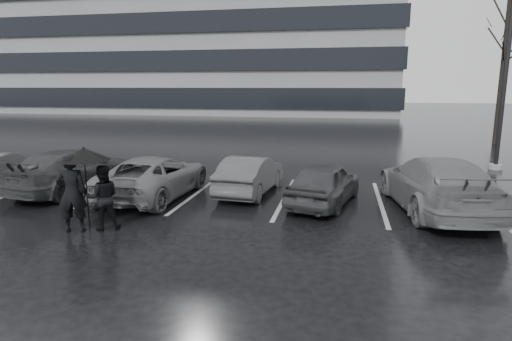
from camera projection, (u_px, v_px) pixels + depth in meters
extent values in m
plane|color=black|center=(248.00, 221.00, 10.72)|extent=(160.00, 160.00, 0.00)
cube|color=gray|center=(166.00, 6.00, 58.38)|extent=(60.00, 25.00, 28.00)
cube|color=black|center=(169.00, 95.00, 60.72)|extent=(60.60, 25.60, 2.20)
cube|color=black|center=(168.00, 66.00, 59.94)|extent=(60.60, 25.60, 2.20)
cube|color=black|center=(167.00, 37.00, 59.16)|extent=(60.60, 25.60, 2.20)
cube|color=black|center=(166.00, 6.00, 58.38)|extent=(60.60, 25.60, 2.20)
imported|color=black|center=(324.00, 183.00, 12.14)|extent=(2.26, 3.83, 1.22)
imported|color=#2C2C2E|center=(250.00, 175.00, 13.40)|extent=(1.58, 3.72, 1.19)
imported|color=#4F4F52|center=(155.00, 176.00, 12.98)|extent=(2.31, 4.62, 1.26)
imported|color=black|center=(75.00, 170.00, 13.72)|extent=(2.77, 4.91, 1.34)
imported|color=#2C2C2E|center=(0.00, 170.00, 14.19)|extent=(1.53, 3.71, 1.19)
imported|color=#4F4F52|center=(436.00, 184.00, 11.50)|extent=(2.80, 5.36, 1.48)
imported|color=black|center=(72.00, 193.00, 9.81)|extent=(0.78, 0.65, 1.83)
imported|color=black|center=(103.00, 197.00, 10.00)|extent=(0.93, 0.87, 1.54)
cylinder|color=black|center=(87.00, 194.00, 10.02)|extent=(0.03, 0.03, 1.69)
cone|color=black|center=(84.00, 154.00, 9.83)|extent=(1.16, 1.16, 0.30)
sphere|color=black|center=(83.00, 148.00, 9.80)|extent=(0.05, 0.05, 0.05)
cylinder|color=gray|center=(495.00, 167.00, 17.35)|extent=(0.52, 0.52, 0.21)
cylinder|color=black|center=(508.00, 50.00, 16.45)|extent=(0.17, 0.17, 9.36)
cube|color=#ADADAF|center=(41.00, 185.00, 14.62)|extent=(0.12, 5.00, 0.00)
cube|color=#ADADAF|center=(116.00, 189.00, 14.08)|extent=(0.12, 5.00, 0.00)
cube|color=#ADADAF|center=(197.00, 193.00, 13.54)|extent=(0.12, 5.00, 0.00)
cube|color=#ADADAF|center=(285.00, 197.00, 13.00)|extent=(0.12, 5.00, 0.00)
cube|color=#ADADAF|center=(380.00, 202.00, 12.46)|extent=(0.12, 5.00, 0.00)
cube|color=#ADADAF|center=(484.00, 207.00, 11.92)|extent=(0.12, 5.00, 0.00)
cylinder|color=black|center=(503.00, 69.00, 24.11)|extent=(0.26, 0.26, 8.50)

